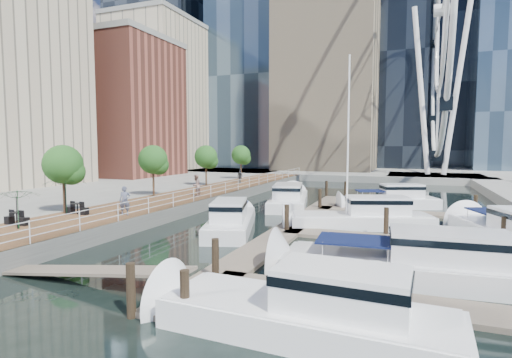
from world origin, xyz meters
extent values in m
plane|color=black|center=(0.00, 0.00, 0.00)|extent=(520.00, 520.00, 0.00)
cube|color=brown|center=(-9.00, 15.00, 0.50)|extent=(6.00, 60.00, 1.00)
cube|color=#595954|center=(-6.00, 15.00, 0.50)|extent=(0.25, 60.00, 1.00)
cube|color=gray|center=(0.00, 102.00, 0.50)|extent=(200.00, 114.00, 1.00)
cube|color=gray|center=(14.00, 52.00, 0.50)|extent=(14.00, 12.00, 1.00)
cube|color=#6D6051|center=(3.00, 10.00, 0.10)|extent=(2.00, 32.00, 0.20)
cube|color=#6D6051|center=(9.00, -2.00, 0.10)|extent=(12.00, 2.00, 0.20)
cube|color=#6D6051|center=(9.00, 8.00, 0.10)|extent=(12.00, 2.00, 0.20)
cube|color=#6D6051|center=(9.00, 18.00, 0.10)|extent=(12.00, 2.00, 0.20)
cube|color=brown|center=(-30.00, 34.00, 11.00)|extent=(12.00, 14.00, 20.00)
cube|color=#BCAD8E|center=(-36.00, 50.00, 15.00)|extent=(14.00, 16.00, 28.00)
cylinder|color=white|center=(11.50, 52.00, 14.00)|extent=(0.80, 0.80, 26.00)
cylinder|color=white|center=(16.50, 52.00, 14.00)|extent=(0.80, 0.80, 26.00)
torus|color=white|center=(14.00, 52.00, 26.00)|extent=(0.70, 44.70, 44.70)
cylinder|color=#3F2B1C|center=(-11.40, 4.00, 2.20)|extent=(0.20, 0.20, 2.40)
sphere|color=#265B1E|center=(-11.40, 4.00, 4.30)|extent=(2.60, 2.60, 2.60)
cylinder|color=#3F2B1C|center=(-11.40, 14.00, 2.20)|extent=(0.20, 0.20, 2.40)
sphere|color=#265B1E|center=(-11.40, 14.00, 4.30)|extent=(2.60, 2.60, 2.60)
cylinder|color=#3F2B1C|center=(-11.40, 24.00, 2.20)|extent=(0.20, 0.20, 2.40)
sphere|color=#265B1E|center=(-11.40, 24.00, 4.30)|extent=(2.60, 2.60, 2.60)
cylinder|color=#3F2B1C|center=(-11.40, 34.00, 2.20)|extent=(0.20, 0.20, 2.40)
sphere|color=#265B1E|center=(-11.40, 34.00, 4.30)|extent=(2.60, 2.60, 2.60)
imported|color=#4D5267|center=(-7.09, 4.84, 1.96)|extent=(0.83, 0.77, 1.91)
imported|color=gray|center=(-7.80, 15.38, 1.97)|extent=(0.74, 0.95, 1.93)
imported|color=#2F343B|center=(-8.99, 28.18, 1.84)|extent=(1.05, 0.85, 1.67)
imported|color=#0E3315|center=(-9.68, -0.83, 2.09)|extent=(3.05, 3.08, 2.19)
imported|color=#0F371B|center=(-11.03, 3.74, 2.24)|extent=(3.36, 3.39, 2.49)
camera|label=1|loc=(10.26, -16.17, 5.54)|focal=28.00mm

